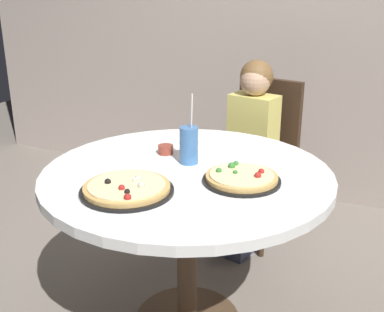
{
  "coord_description": "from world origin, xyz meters",
  "views": [
    {
      "loc": [
        0.81,
        -1.68,
        1.5
      ],
      "look_at": [
        0.0,
        0.05,
        0.8
      ],
      "focal_mm": 45.61,
      "sensor_mm": 36.0,
      "label": 1
    }
  ],
  "objects": [
    {
      "name": "soda_cup",
      "position": [
        -0.03,
        0.09,
        0.83
      ],
      "size": [
        0.08,
        0.08,
        0.31
      ],
      "color": "#3F72B2",
      "rests_on": "dining_table"
    },
    {
      "name": "chair_wooden",
      "position": [
        0.02,
        0.98,
        0.53
      ],
      "size": [
        0.47,
        0.47,
        0.95
      ],
      "color": "#382619",
      "rests_on": "ground_plane"
    },
    {
      "name": "dining_table",
      "position": [
        0.0,
        0.0,
        0.65
      ],
      "size": [
        1.2,
        1.2,
        0.75
      ],
      "color": "white",
      "rests_on": "ground_plane"
    },
    {
      "name": "diner_child",
      "position": [
        -0.01,
        0.8,
        0.48
      ],
      "size": [
        0.32,
        0.43,
        1.08
      ],
      "color": "#3F4766",
      "rests_on": "ground_plane"
    },
    {
      "name": "pizza_veggie",
      "position": [
        0.24,
        -0.01,
        0.77
      ],
      "size": [
        0.31,
        0.31,
        0.05
      ],
      "color": "black",
      "rests_on": "dining_table"
    },
    {
      "name": "plate_small",
      "position": [
        -0.11,
        0.36,
        0.76
      ],
      "size": [
        0.18,
        0.18,
        0.01
      ],
      "primitive_type": "cylinder",
      "color": "white",
      "rests_on": "dining_table"
    },
    {
      "name": "sauce_bowl",
      "position": [
        -0.18,
        0.15,
        0.77
      ],
      "size": [
        0.07,
        0.07,
        0.04
      ],
      "primitive_type": "cylinder",
      "color": "brown",
      "rests_on": "dining_table"
    },
    {
      "name": "pizza_cheese",
      "position": [
        -0.11,
        -0.29,
        0.77
      ],
      "size": [
        0.35,
        0.35,
        0.05
      ],
      "color": "black",
      "rests_on": "dining_table"
    }
  ]
}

